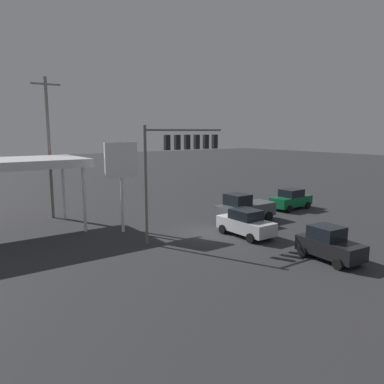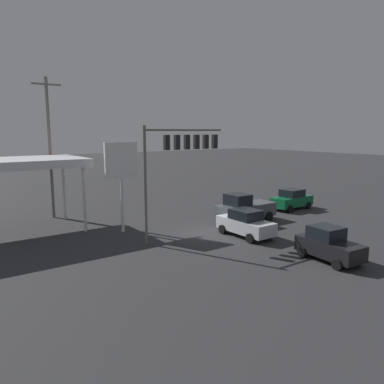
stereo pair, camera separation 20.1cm
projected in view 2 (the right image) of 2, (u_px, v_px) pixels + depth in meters
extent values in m
plane|color=#2D2D30|center=(208.00, 233.00, 27.58)|extent=(200.00, 200.00, 0.00)
cylinder|color=slate|center=(145.00, 186.00, 24.15)|extent=(0.20, 0.20, 7.78)
cylinder|color=slate|center=(185.00, 130.00, 25.37)|extent=(6.25, 0.14, 0.14)
cube|color=black|center=(167.00, 142.00, 24.66)|extent=(0.36, 0.28, 1.00)
sphere|color=#360505|center=(165.00, 138.00, 24.76)|extent=(0.22, 0.22, 0.22)
sphere|color=#392305|center=(165.00, 142.00, 24.81)|extent=(0.22, 0.22, 0.22)
sphere|color=#41FF6B|center=(165.00, 147.00, 24.85)|extent=(0.22, 0.22, 0.22)
cube|color=black|center=(177.00, 142.00, 25.12)|extent=(0.36, 0.28, 1.00)
sphere|color=#360505|center=(175.00, 138.00, 25.22)|extent=(0.22, 0.22, 0.22)
sphere|color=#392305|center=(175.00, 142.00, 25.27)|extent=(0.22, 0.22, 0.22)
sphere|color=#41FF6B|center=(176.00, 147.00, 25.32)|extent=(0.22, 0.22, 0.22)
cube|color=black|center=(187.00, 142.00, 25.59)|extent=(0.36, 0.28, 1.00)
sphere|color=#360505|center=(185.00, 138.00, 25.69)|extent=(0.22, 0.22, 0.22)
sphere|color=#392305|center=(185.00, 142.00, 25.74)|extent=(0.22, 0.22, 0.22)
sphere|color=#41FF6B|center=(185.00, 146.00, 25.78)|extent=(0.22, 0.22, 0.22)
cube|color=black|center=(196.00, 142.00, 26.05)|extent=(0.36, 0.28, 1.00)
sphere|color=#360505|center=(195.00, 138.00, 26.15)|extent=(0.22, 0.22, 0.22)
sphere|color=#392305|center=(195.00, 142.00, 26.20)|extent=(0.22, 0.22, 0.22)
sphere|color=#41FF6B|center=(195.00, 146.00, 26.25)|extent=(0.22, 0.22, 0.22)
cube|color=black|center=(206.00, 142.00, 26.52)|extent=(0.36, 0.28, 1.00)
sphere|color=#360505|center=(204.00, 137.00, 26.62)|extent=(0.22, 0.22, 0.22)
sphere|color=#392305|center=(204.00, 142.00, 26.67)|extent=(0.22, 0.22, 0.22)
sphere|color=#41FF6B|center=(204.00, 146.00, 26.71)|extent=(0.22, 0.22, 0.22)
cube|color=black|center=(215.00, 142.00, 26.98)|extent=(0.36, 0.28, 1.00)
sphere|color=#360505|center=(213.00, 137.00, 27.08)|extent=(0.22, 0.22, 0.22)
sphere|color=#392305|center=(213.00, 141.00, 27.13)|extent=(0.22, 0.22, 0.22)
sphere|color=#41FF6B|center=(213.00, 146.00, 27.18)|extent=(0.22, 0.22, 0.22)
cylinder|color=slate|center=(50.00, 149.00, 31.52)|extent=(0.26, 0.26, 11.81)
cube|color=slate|center=(46.00, 84.00, 30.67)|extent=(2.40, 0.14, 0.14)
cube|color=silver|center=(7.00, 163.00, 26.54)|extent=(10.41, 6.12, 0.60)
cube|color=red|center=(0.00, 161.00, 29.02)|extent=(10.41, 0.06, 0.36)
cylinder|color=silver|center=(64.00, 191.00, 31.60)|extent=(0.24, 0.24, 4.83)
cylinder|color=silver|center=(84.00, 199.00, 27.64)|extent=(0.24, 0.24, 4.83)
cylinder|color=silver|center=(122.00, 188.00, 27.38)|extent=(0.24, 0.24, 6.62)
cube|color=white|center=(121.00, 160.00, 27.05)|extent=(2.51, 0.24, 2.60)
cube|color=black|center=(120.00, 160.00, 27.16)|extent=(1.76, 0.04, 0.91)
cube|color=#0C592D|center=(292.00, 201.00, 35.79)|extent=(4.48, 2.01, 0.90)
cube|color=black|center=(292.00, 193.00, 35.66)|extent=(2.08, 1.75, 0.70)
cylinder|color=black|center=(290.00, 209.00, 34.27)|extent=(0.67, 0.25, 0.66)
cylinder|color=black|center=(274.00, 206.00, 35.70)|extent=(0.67, 0.25, 0.66)
cylinder|color=black|center=(309.00, 205.00, 36.02)|extent=(0.67, 0.25, 0.66)
cylinder|color=black|center=(293.00, 203.00, 37.44)|extent=(0.67, 0.25, 0.66)
cube|color=silver|center=(245.00, 225.00, 26.54)|extent=(1.81, 4.40, 0.90)
cube|color=black|center=(246.00, 214.00, 26.42)|extent=(1.66, 2.00, 0.70)
cylinder|color=black|center=(269.00, 234.00, 25.99)|extent=(0.22, 0.66, 0.66)
cylinder|color=black|center=(250.00, 238.00, 24.94)|extent=(0.22, 0.66, 0.66)
cylinder|color=black|center=(241.00, 226.00, 28.29)|extent=(0.22, 0.66, 0.66)
cylinder|color=black|center=(222.00, 229.00, 27.24)|extent=(0.22, 0.66, 0.66)
cube|color=black|center=(330.00, 248.00, 21.50)|extent=(2.00, 3.92, 0.90)
cube|color=black|center=(326.00, 233.00, 21.62)|extent=(1.69, 1.82, 0.76)
cylinder|color=black|center=(358.00, 259.00, 20.97)|extent=(0.27, 0.64, 0.62)
cylinder|color=black|center=(337.00, 265.00, 20.09)|extent=(0.27, 0.64, 0.62)
cylinder|color=black|center=(322.00, 247.00, 23.06)|extent=(0.27, 0.64, 0.62)
cylinder|color=black|center=(302.00, 252.00, 22.18)|extent=(0.27, 0.64, 0.62)
cube|color=#474C51|center=(246.00, 210.00, 30.75)|extent=(5.20, 2.00, 1.10)
cube|color=black|center=(238.00, 200.00, 30.08)|extent=(1.60, 1.84, 0.90)
cylinder|color=black|center=(239.00, 222.00, 29.05)|extent=(0.80, 0.22, 0.80)
cylinder|color=black|center=(222.00, 217.00, 30.69)|extent=(0.80, 0.22, 0.80)
cylinder|color=black|center=(269.00, 217.00, 30.99)|extent=(0.80, 0.22, 0.80)
cylinder|color=black|center=(252.00, 212.00, 32.63)|extent=(0.80, 0.22, 0.80)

